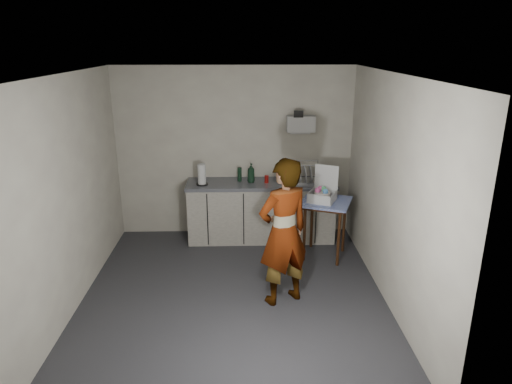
{
  "coord_description": "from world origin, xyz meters",
  "views": [
    {
      "loc": [
        0.13,
        -4.84,
        2.92
      ],
      "look_at": [
        0.28,
        0.45,
        1.17
      ],
      "focal_mm": 32.0,
      "sensor_mm": 36.0,
      "label": 1
    }
  ],
  "objects_px": {
    "standing_man": "(284,233)",
    "kitchen_counter": "(261,212)",
    "dark_bottle": "(240,174)",
    "paper_towel": "(202,175)",
    "side_table": "(326,208)",
    "soda_can": "(267,179)",
    "dish_rack": "(306,177)",
    "bakery_box": "(323,193)",
    "soap_bottle": "(251,173)"
  },
  "relations": [
    {
      "from": "standing_man",
      "to": "kitchen_counter",
      "type": "bearing_deg",
      "value": -111.69
    },
    {
      "from": "dark_bottle",
      "to": "paper_towel",
      "type": "height_order",
      "value": "paper_towel"
    },
    {
      "from": "side_table",
      "to": "dark_bottle",
      "type": "bearing_deg",
      "value": 169.79
    },
    {
      "from": "standing_man",
      "to": "soda_can",
      "type": "height_order",
      "value": "standing_man"
    },
    {
      "from": "side_table",
      "to": "dish_rack",
      "type": "distance_m",
      "value": 0.75
    },
    {
      "from": "standing_man",
      "to": "paper_towel",
      "type": "bearing_deg",
      "value": -85.7
    },
    {
      "from": "soda_can",
      "to": "bakery_box",
      "type": "distance_m",
      "value": 0.96
    },
    {
      "from": "paper_towel",
      "to": "bakery_box",
      "type": "xyz_separation_m",
      "value": [
        1.7,
        -0.54,
        -0.12
      ]
    },
    {
      "from": "side_table",
      "to": "soda_can",
      "type": "relative_size",
      "value": 7.37
    },
    {
      "from": "dish_rack",
      "to": "standing_man",
      "type": "bearing_deg",
      "value": -105.11
    },
    {
      "from": "side_table",
      "to": "dish_rack",
      "type": "relative_size",
      "value": 1.98
    },
    {
      "from": "kitchen_counter",
      "to": "dark_bottle",
      "type": "height_order",
      "value": "dark_bottle"
    },
    {
      "from": "kitchen_counter",
      "to": "bakery_box",
      "type": "relative_size",
      "value": 4.75
    },
    {
      "from": "soda_can",
      "to": "dark_bottle",
      "type": "height_order",
      "value": "dark_bottle"
    },
    {
      "from": "standing_man",
      "to": "soda_can",
      "type": "bearing_deg",
      "value": -114.1
    },
    {
      "from": "dish_rack",
      "to": "bakery_box",
      "type": "height_order",
      "value": "bakery_box"
    },
    {
      "from": "soda_can",
      "to": "soap_bottle",
      "type": "bearing_deg",
      "value": 170.38
    },
    {
      "from": "side_table",
      "to": "paper_towel",
      "type": "xyz_separation_m",
      "value": [
        -1.75,
        0.55,
        0.33
      ]
    },
    {
      "from": "kitchen_counter",
      "to": "soap_bottle",
      "type": "xyz_separation_m",
      "value": [
        -0.15,
        0.01,
        0.63
      ]
    },
    {
      "from": "soda_can",
      "to": "dark_bottle",
      "type": "bearing_deg",
      "value": 165.54
    },
    {
      "from": "soap_bottle",
      "to": "bakery_box",
      "type": "xyz_separation_m",
      "value": [
        0.97,
        -0.64,
        -0.12
      ]
    },
    {
      "from": "kitchen_counter",
      "to": "standing_man",
      "type": "distance_m",
      "value": 1.87
    },
    {
      "from": "soap_bottle",
      "to": "paper_towel",
      "type": "bearing_deg",
      "value": -171.88
    },
    {
      "from": "standing_man",
      "to": "side_table",
      "type": "bearing_deg",
      "value": -148.01
    },
    {
      "from": "kitchen_counter",
      "to": "paper_towel",
      "type": "bearing_deg",
      "value": -173.83
    },
    {
      "from": "dark_bottle",
      "to": "paper_towel",
      "type": "xyz_separation_m",
      "value": [
        -0.55,
        -0.17,
        0.04
      ]
    },
    {
      "from": "soap_bottle",
      "to": "soda_can",
      "type": "bearing_deg",
      "value": -9.62
    },
    {
      "from": "soda_can",
      "to": "bakery_box",
      "type": "bearing_deg",
      "value": -39.16
    },
    {
      "from": "bakery_box",
      "to": "paper_towel",
      "type": "bearing_deg",
      "value": -171.41
    },
    {
      "from": "side_table",
      "to": "standing_man",
      "type": "bearing_deg",
      "value": -99.91
    },
    {
      "from": "paper_towel",
      "to": "bakery_box",
      "type": "height_order",
      "value": "bakery_box"
    },
    {
      "from": "kitchen_counter",
      "to": "side_table",
      "type": "bearing_deg",
      "value": -36.48
    },
    {
      "from": "side_table",
      "to": "soda_can",
      "type": "xyz_separation_m",
      "value": [
        -0.79,
        0.61,
        0.24
      ]
    },
    {
      "from": "side_table",
      "to": "soap_bottle",
      "type": "height_order",
      "value": "soap_bottle"
    },
    {
      "from": "soda_can",
      "to": "dish_rack",
      "type": "height_order",
      "value": "dish_rack"
    },
    {
      "from": "standing_man",
      "to": "dish_rack",
      "type": "height_order",
      "value": "standing_man"
    },
    {
      "from": "side_table",
      "to": "kitchen_counter",
      "type": "bearing_deg",
      "value": 164.28
    },
    {
      "from": "soap_bottle",
      "to": "side_table",
      "type": "bearing_deg",
      "value": -32.53
    },
    {
      "from": "side_table",
      "to": "bakery_box",
      "type": "distance_m",
      "value": 0.22
    },
    {
      "from": "kitchen_counter",
      "to": "dish_rack",
      "type": "relative_size",
      "value": 5.35
    },
    {
      "from": "kitchen_counter",
      "to": "side_table",
      "type": "xyz_separation_m",
      "value": [
        0.87,
        -0.64,
        0.3
      ]
    },
    {
      "from": "soap_bottle",
      "to": "dark_bottle",
      "type": "xyz_separation_m",
      "value": [
        -0.17,
        0.06,
        -0.04
      ]
    },
    {
      "from": "standing_man",
      "to": "dark_bottle",
      "type": "xyz_separation_m",
      "value": [
        -0.5,
        1.88,
        0.15
      ]
    },
    {
      "from": "soda_can",
      "to": "dish_rack",
      "type": "relative_size",
      "value": 0.27
    },
    {
      "from": "side_table",
      "to": "standing_man",
      "type": "height_order",
      "value": "standing_man"
    },
    {
      "from": "paper_towel",
      "to": "dish_rack",
      "type": "xyz_separation_m",
      "value": [
        1.55,
        0.13,
        -0.08
      ]
    },
    {
      "from": "kitchen_counter",
      "to": "bakery_box",
      "type": "height_order",
      "value": "bakery_box"
    },
    {
      "from": "soda_can",
      "to": "dish_rack",
      "type": "distance_m",
      "value": 0.6
    },
    {
      "from": "soap_bottle",
      "to": "soda_can",
      "type": "distance_m",
      "value": 0.25
    },
    {
      "from": "standing_man",
      "to": "soap_bottle",
      "type": "distance_m",
      "value": 1.86
    }
  ]
}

